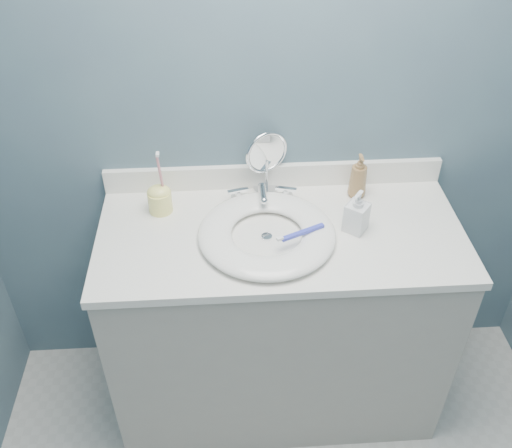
{
  "coord_description": "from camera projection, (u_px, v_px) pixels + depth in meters",
  "views": [
    {
      "loc": [
        -0.18,
        -0.47,
        2.09
      ],
      "look_at": [
        -0.09,
        0.94,
        0.94
      ],
      "focal_mm": 40.0,
      "sensor_mm": 36.0,
      "label": 1
    }
  ],
  "objects": [
    {
      "name": "drain",
      "position": [
        267.0,
        237.0,
        1.86
      ],
      "size": [
        0.04,
        0.04,
        0.01
      ],
      "primitive_type": "cylinder",
      "color": "silver",
      "rests_on": "countertop"
    },
    {
      "name": "soap_bottle_clear",
      "position": [
        357.0,
        211.0,
        1.85
      ],
      "size": [
        0.1,
        0.1,
        0.15
      ],
      "primitive_type": "imported",
      "rotation": [
        0.0,
        0.0,
        -0.66
      ],
      "color": "silver",
      "rests_on": "countertop"
    },
    {
      "name": "toothbrush_holder",
      "position": [
        160.0,
        198.0,
        1.95
      ],
      "size": [
        0.08,
        0.08,
        0.24
      ],
      "rotation": [
        0.0,
        0.0,
        -0.39
      ],
      "color": "#FFF57F",
      "rests_on": "countertop"
    },
    {
      "name": "toothbrush_lying",
      "position": [
        301.0,
        233.0,
        1.82
      ],
      "size": [
        0.16,
        0.08,
        0.02
      ],
      "rotation": [
        0.0,
        0.0,
        0.43
      ],
      "color": "#3640C2",
      "rests_on": "basin"
    },
    {
      "name": "countertop",
      "position": [
        281.0,
        235.0,
        1.9
      ],
      "size": [
        1.22,
        0.57,
        0.03
      ],
      "primitive_type": "cube",
      "color": "white",
      "rests_on": "vanity_cabinet"
    },
    {
      "name": "soap_bottle_amber",
      "position": [
        359.0,
        176.0,
        2.0
      ],
      "size": [
        0.07,
        0.07,
        0.17
      ],
      "primitive_type": "imported",
      "rotation": [
        0.0,
        0.0,
        0.04
      ],
      "color": "olive",
      "rests_on": "countertop"
    },
    {
      "name": "backsplash",
      "position": [
        274.0,
        176.0,
        2.07
      ],
      "size": [
        1.22,
        0.02,
        0.09
      ],
      "primitive_type": "cube",
      "color": "white",
      "rests_on": "countertop"
    },
    {
      "name": "faucet",
      "position": [
        262.0,
        196.0,
        2.0
      ],
      "size": [
        0.25,
        0.13,
        0.07
      ],
      "color": "silver",
      "rests_on": "countertop"
    },
    {
      "name": "vanity_cabinet",
      "position": [
        278.0,
        323.0,
        2.18
      ],
      "size": [
        1.2,
        0.55,
        0.85
      ],
      "primitive_type": "cube",
      "color": "#A19C93",
      "rests_on": "ground"
    },
    {
      "name": "makeup_mirror",
      "position": [
        267.0,
        159.0,
        1.99
      ],
      "size": [
        0.15,
        0.09,
        0.24
      ],
      "rotation": [
        0.0,
        0.0,
        0.41
      ],
      "color": "silver",
      "rests_on": "countertop"
    },
    {
      "name": "back_wall",
      "position": [
        275.0,
        105.0,
        1.9
      ],
      "size": [
        2.2,
        0.02,
        2.4
      ],
      "primitive_type": "cube",
      "color": "#4A6070",
      "rests_on": "ground"
    },
    {
      "name": "basin",
      "position": [
        267.0,
        233.0,
        1.85
      ],
      "size": [
        0.45,
        0.45,
        0.04
      ],
      "primitive_type": null,
      "color": "white",
      "rests_on": "countertop"
    }
  ]
}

